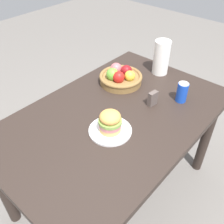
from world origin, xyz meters
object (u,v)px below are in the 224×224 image
Objects in this scene: sandwich at (110,121)px; paper_towel_roll at (161,57)px; napkin_holder at (153,99)px; soda_can at (182,92)px; fruit_basket at (120,77)px; plate at (110,131)px.

sandwich is 0.71m from paper_towel_roll.
soda_can is at bearing -27.50° from napkin_holder.
paper_towel_roll is (0.20, 0.29, 0.06)m from soda_can.
napkin_holder is (-0.06, -0.30, -0.00)m from fruit_basket.
plate is 0.52m from soda_can.
fruit_basket is (-0.09, 0.41, -0.02)m from soda_can.
fruit_basket reaches higher than napkin_holder.
fruit_basket is at bearing 102.36° from soda_can.
napkin_holder is (-0.15, 0.11, -0.02)m from soda_can.
paper_towel_roll is at bearing 34.94° from napkin_holder.
soda_can is 0.43× the size of fruit_basket.
plate is at bearing 163.94° from soda_can.
soda_can is 0.36m from paper_towel_roll.
paper_towel_roll is (0.29, -0.12, 0.07)m from fruit_basket.
napkin_holder is at bearing -101.45° from fruit_basket.
fruit_basket reaches higher than plate.
sandwich is 0.99× the size of soda_can.
sandwich is 0.35m from napkin_holder.
napkin_holder is at bearing -5.52° from plate.
sandwich is at bearing -168.40° from paper_towel_roll.
fruit_basket is 0.33m from paper_towel_roll.
napkin_holder reaches higher than plate.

